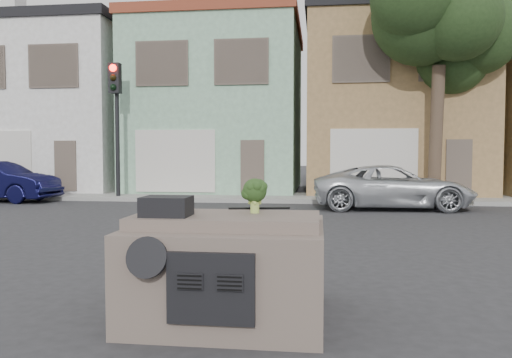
# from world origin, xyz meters

# --- Properties ---
(ground_plane) EXTENTS (120.00, 120.00, 0.00)m
(ground_plane) POSITION_xyz_m (0.00, 0.00, 0.00)
(ground_plane) COLOR #303033
(ground_plane) RESTS_ON ground
(sidewalk) EXTENTS (40.00, 3.00, 0.15)m
(sidewalk) POSITION_xyz_m (0.00, 10.50, 0.07)
(sidewalk) COLOR gray
(sidewalk) RESTS_ON ground
(townhouse_white) EXTENTS (7.20, 8.20, 7.55)m
(townhouse_white) POSITION_xyz_m (-11.00, 14.50, 3.77)
(townhouse_white) COLOR silver
(townhouse_white) RESTS_ON ground
(townhouse_mint) EXTENTS (7.20, 8.20, 7.55)m
(townhouse_mint) POSITION_xyz_m (-3.50, 14.50, 3.77)
(townhouse_mint) COLOR #8DBC9A
(townhouse_mint) RESTS_ON ground
(townhouse_tan) EXTENTS (7.20, 8.20, 7.55)m
(townhouse_tan) POSITION_xyz_m (4.00, 14.50, 3.77)
(townhouse_tan) COLOR #977549
(townhouse_tan) RESTS_ON ground
(silver_pickup) EXTENTS (5.04, 2.49, 1.37)m
(silver_pickup) POSITION_xyz_m (3.27, 7.80, 0.00)
(silver_pickup) COLOR silver
(silver_pickup) RESTS_ON ground
(traffic_signal) EXTENTS (0.40, 0.40, 5.10)m
(traffic_signal) POSITION_xyz_m (-6.50, 9.50, 2.55)
(traffic_signal) COLOR black
(traffic_signal) RESTS_ON ground
(tree_near) EXTENTS (4.40, 4.00, 8.50)m
(tree_near) POSITION_xyz_m (5.00, 9.80, 4.25)
(tree_near) COLOR #223819
(tree_near) RESTS_ON ground
(car_dashboard) EXTENTS (2.00, 1.80, 1.12)m
(car_dashboard) POSITION_xyz_m (0.00, -3.00, 0.56)
(car_dashboard) COLOR #6B5C52
(car_dashboard) RESTS_ON ground
(instrument_hump) EXTENTS (0.48, 0.38, 0.20)m
(instrument_hump) POSITION_xyz_m (-0.58, -3.35, 1.22)
(instrument_hump) COLOR black
(instrument_hump) RESTS_ON car_dashboard
(wiper_arm) EXTENTS (0.69, 0.15, 0.02)m
(wiper_arm) POSITION_xyz_m (0.28, -2.62, 1.13)
(wiper_arm) COLOR black
(wiper_arm) RESTS_ON car_dashboard
(broccoli) EXTENTS (0.43, 0.43, 0.38)m
(broccoli) POSITION_xyz_m (0.28, -2.97, 1.31)
(broccoli) COLOR #1F3815
(broccoli) RESTS_ON car_dashboard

